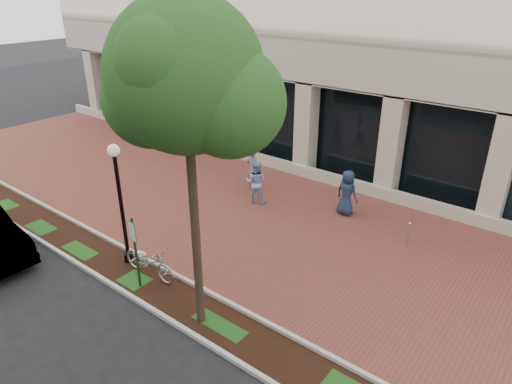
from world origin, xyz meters
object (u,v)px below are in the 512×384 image
Objects in this scene: lamppost at (120,198)px; street_tree at (189,86)px; pedestrian_left at (253,169)px; bollard at (408,234)px; pedestrian_mid at (256,182)px; parking_sign at (134,244)px; locked_bicycle at (149,261)px; pedestrian_right at (347,193)px.

lamppost is 0.49× the size of street_tree.
pedestrian_left is 2.04× the size of bollard.
street_tree is 4.60× the size of pedestrian_mid.
street_tree is at bearing 8.61° from parking_sign.
locked_bicycle is 8.48m from bollard.
street_tree is 8.76× the size of bollard.
bollard is at bearing 163.78° from pedestrian_mid.
pedestrian_mid is 1.91× the size of bollard.
pedestrian_mid is (0.57, 5.90, -1.36)m from lamppost.
street_tree is at bearing -112.21° from bollard.
bollard is (5.49, 6.46, -0.06)m from locked_bicycle.
locked_bicycle is at bearing 75.13° from pedestrian_mid.
lamppost is at bearing 63.83° from pedestrian_mid.
lamppost is 5.55m from street_tree.
parking_sign is at bearing -25.74° from lamppost.
parking_sign reaches higher than pedestrian_mid.
pedestrian_mid is at bearing 84.52° from lamppost.
bollard is at bearing 170.18° from pedestrian_right.
lamppost is at bearing 160.77° from parking_sign.
street_tree is at bearing 123.24° from pedestrian_left.
locked_bicycle is 6.03m from pedestrian_mid.
parking_sign is 1.21× the size of pedestrian_left.
parking_sign reaches higher than bollard.
pedestrian_mid is at bearing 138.53° from pedestrian_left.
locked_bicycle is 1.15× the size of pedestrian_mid.
pedestrian_right reaches higher than locked_bicycle.
street_tree reaches higher than bollard.
parking_sign is 1.30× the size of pedestrian_mid.
pedestrian_mid is (-0.77, 6.55, -0.59)m from parking_sign.
parking_sign is 1.13× the size of locked_bicycle.
lamppost is 6.08m from pedestrian_mid.
lamppost is at bearing -136.28° from bollard.
locked_bicycle is at bearing 76.27° from pedestrian_right.
lamppost is 8.31m from pedestrian_right.
bollard is (2.76, -0.82, -0.42)m from pedestrian_right.
pedestrian_right is at bearing -169.72° from pedestrian_left.
pedestrian_left is 6.95m from bollard.
bollard is at bearing -43.29° from locked_bicycle.
pedestrian_mid is at bearing 103.25° from parking_sign.
locked_bicycle reaches higher than bollard.
pedestrian_left is at bearing 119.34° from street_tree.
pedestrian_right is at bearing 61.53° from lamppost.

